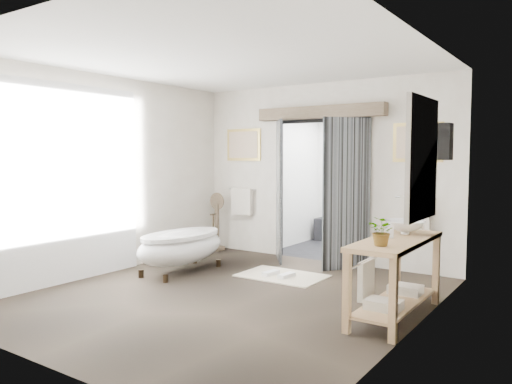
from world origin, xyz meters
TOP-DOWN VIEW (x-y plane):
  - ground_plane at (0.00, 0.00)m, footprint 5.00×5.00m
  - room_shell at (-0.04, -0.12)m, footprint 4.52×5.02m
  - shower_room at (0.00, 3.99)m, footprint 2.22×2.01m
  - back_wall_dressing at (0.00, 2.32)m, footprint 3.82×0.73m
  - clawfoot_tub at (-1.34, 0.60)m, footprint 0.73×1.64m
  - vanity at (1.95, 0.34)m, footprint 0.57×1.60m
  - pedestal_mirror at (-1.97, 2.23)m, footprint 0.31×0.20m
  - rug at (0.03, 1.22)m, footprint 1.21×0.81m
  - slippers at (0.02, 1.15)m, footprint 0.41×0.30m
  - basin at (1.95, 0.72)m, footprint 0.57×0.57m
  - plant at (2.00, -0.15)m, footprint 0.33×0.32m
  - soap_bottle_a at (1.89, 0.37)m, footprint 0.10×0.11m
  - soap_bottle_b at (1.88, 0.97)m, footprint 0.15×0.15m

SIDE VIEW (x-z plane):
  - ground_plane at x=0.00m, z-range 0.00..0.00m
  - rug at x=0.03m, z-range 0.00..0.01m
  - slippers at x=0.02m, z-range 0.01..0.07m
  - clawfoot_tub at x=-1.34m, z-range -0.01..0.79m
  - pedestal_mirror at x=-1.97m, z-range -0.07..0.98m
  - vanity at x=1.95m, z-range 0.08..0.93m
  - shower_room at x=0.00m, z-range -0.35..2.16m
  - soap_bottle_b at x=1.88m, z-range 0.85..1.00m
  - basin at x=1.95m, z-range 0.85..1.00m
  - soap_bottle_a at x=1.89m, z-range 0.85..1.03m
  - plant at x=2.00m, z-range 0.85..1.14m
  - back_wall_dressing at x=0.00m, z-range 0.30..2.82m
  - room_shell at x=-0.04m, z-range 0.40..3.31m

